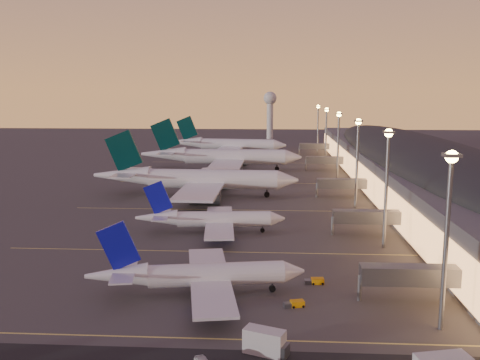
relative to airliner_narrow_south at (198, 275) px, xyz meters
The scene contains 13 objects.
ground 29.34m from the airliner_narrow_south, 88.68° to the left, with size 700.00×700.00×0.00m, color #3C3A37.
airliner_narrow_south is the anchor object (origin of this frame).
airliner_narrow_north 39.23m from the airliner_narrow_south, 93.26° to the left, with size 35.90×32.19×12.81m.
airliner_wide_near 84.65m from the airliner_narrow_south, 98.38° to the left, with size 66.57×60.47×21.34m.
airliner_wide_mid 140.65m from the airliner_narrow_south, 93.81° to the left, with size 68.60×62.26×22.01m.
airliner_wide_far 196.88m from the airliner_narrow_south, 93.31° to the left, with size 62.97×57.73×20.14m.
terminal_building 119.41m from the airliner_narrow_south, 58.40° to the left, with size 56.35×255.00×17.46m.
light_masts 102.01m from the airliner_narrow_south, 68.72° to the left, with size 2.20×217.20×25.90m.
radar_tower 289.92m from the airliner_narrow_south, 87.89° to the left, with size 9.00×9.00×32.50m.
lane_markings 69.22m from the airliner_narrow_south, 89.44° to the left, with size 90.00×180.36×0.00m.
baggage_tug_a 16.82m from the airliner_narrow_south, 14.13° to the right, with size 3.49×2.06×0.98m.
baggage_tug_b 21.26m from the airliner_narrow_south, 17.55° to the left, with size 3.50×1.68×1.02m.
catering_truck_a 22.98m from the airliner_narrow_south, 59.13° to the right, with size 6.27×4.22×3.29m.
Camera 1 is at (11.51, -113.75, 34.04)m, focal length 40.00 mm.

